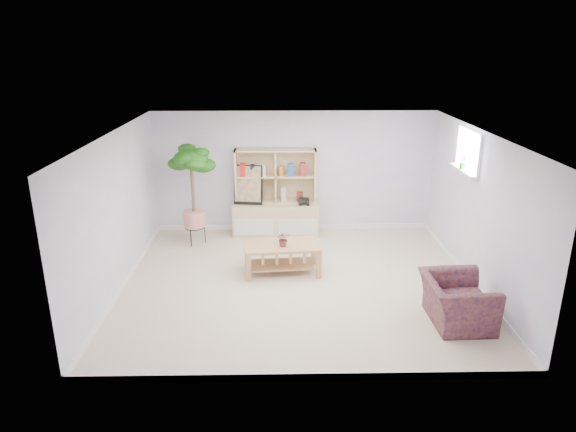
{
  "coord_description": "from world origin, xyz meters",
  "views": [
    {
      "loc": [
        -0.31,
        -7.39,
        3.65
      ],
      "look_at": [
        -0.16,
        0.36,
        1.01
      ],
      "focal_mm": 32.0,
      "sensor_mm": 36.0,
      "label": 1
    }
  ],
  "objects_px": {
    "armchair": "(457,298)",
    "coffee_table": "(282,258)",
    "floor_tree": "(193,196)",
    "storage_unit": "(276,193)"
  },
  "relations": [
    {
      "from": "storage_unit",
      "to": "coffee_table",
      "type": "distance_m",
      "value": 1.92
    },
    {
      "from": "floor_tree",
      "to": "coffee_table",
      "type": "bearing_deg",
      "value": -38.76
    },
    {
      "from": "floor_tree",
      "to": "storage_unit",
      "type": "bearing_deg",
      "value": 18.45
    },
    {
      "from": "floor_tree",
      "to": "armchair",
      "type": "bearing_deg",
      "value": -36.69
    },
    {
      "from": "floor_tree",
      "to": "armchair",
      "type": "height_order",
      "value": "floor_tree"
    },
    {
      "from": "coffee_table",
      "to": "floor_tree",
      "type": "height_order",
      "value": "floor_tree"
    },
    {
      "from": "armchair",
      "to": "coffee_table",
      "type": "bearing_deg",
      "value": 53.04
    },
    {
      "from": "armchair",
      "to": "floor_tree",
      "type": "bearing_deg",
      "value": 51.54
    },
    {
      "from": "coffee_table",
      "to": "armchair",
      "type": "relative_size",
      "value": 1.25
    },
    {
      "from": "storage_unit",
      "to": "coffee_table",
      "type": "height_order",
      "value": "storage_unit"
    }
  ]
}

